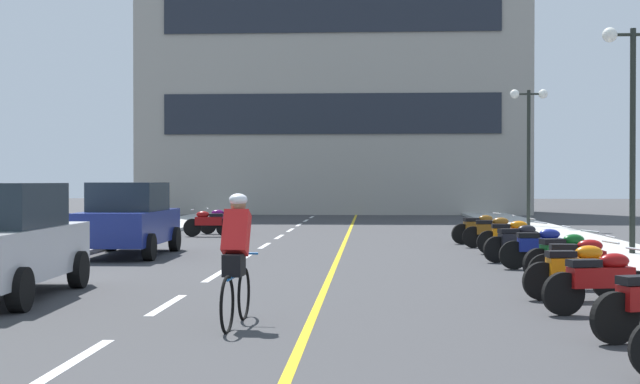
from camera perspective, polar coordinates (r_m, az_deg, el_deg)
name	(u,v)px	position (r m, az deg, el deg)	size (l,w,h in m)	color
ground_plane	(333,249)	(23.92, 0.84, -3.73)	(140.00, 140.00, 0.00)	#38383A
curb_left	(107,238)	(28.12, -13.73, -2.96)	(2.40, 72.00, 0.12)	#A8A8A3
curb_right	(574,240)	(27.58, 16.26, -3.04)	(2.40, 72.00, 0.12)	#A8A8A3
lane_dash_1	(77,359)	(9.51, -15.61, -10.49)	(0.14, 2.20, 0.01)	silver
lane_dash_2	(167,305)	(13.31, -9.97, -7.27)	(0.14, 2.20, 0.01)	silver
lane_dash_3	(215,276)	(17.20, -6.89, -5.46)	(0.14, 2.20, 0.01)	silver
lane_dash_4	(244,258)	(21.13, -4.96, -4.31)	(0.14, 2.20, 0.01)	silver
lane_dash_5	(265,246)	(25.08, -3.64, -3.52)	(0.14, 2.20, 0.01)	silver
lane_dash_6	(279,237)	(29.05, -2.68, -2.94)	(0.14, 2.20, 0.01)	silver
lane_dash_7	(290,230)	(33.02, -1.96, -2.50)	(0.14, 2.20, 0.01)	silver
lane_dash_8	(299,225)	(37.00, -1.39, -2.16)	(0.14, 2.20, 0.01)	silver
lane_dash_9	(306,221)	(40.98, -0.93, -1.88)	(0.14, 2.20, 0.01)	silver
lane_dash_10	(312,217)	(44.97, -0.55, -1.65)	(0.14, 2.20, 0.01)	silver
lane_dash_11	(316,214)	(48.96, -0.23, -1.46)	(0.14, 2.20, 0.01)	silver
centre_line_yellow	(345,241)	(26.90, 1.65, -3.23)	(0.12, 66.00, 0.01)	gold
office_building	(334,57)	(52.51, 0.94, 8.82)	(22.05, 8.35, 18.54)	#9E998E
street_lamp_mid	(633,89)	(22.34, 19.78, 6.34)	(1.46, 0.36, 5.43)	black
street_lamp_far	(529,126)	(35.02, 13.49, 4.19)	(1.46, 0.36, 5.32)	black
parked_car_mid	(129,219)	(22.18, -12.38, -1.72)	(1.97, 4.22, 1.82)	black
motorcycle_3	(602,281)	(12.72, 17.93, -5.53)	(1.68, 0.66, 0.92)	black
motorcycle_4	(577,270)	(14.15, 16.46, -4.90)	(1.70, 0.60, 0.92)	black
motorcycle_5	(579,261)	(15.63, 16.55, -4.37)	(1.70, 0.60, 0.92)	black
motorcycle_6	(565,254)	(17.07, 15.71, -3.94)	(1.64, 0.79, 0.92)	black
motorcycle_7	(541,247)	(18.84, 14.22, -3.50)	(1.70, 0.60, 0.92)	black
motorcycle_8	(519,242)	(20.40, 12.88, -3.18)	(1.66, 0.73, 0.92)	black
motorcycle_9	(511,236)	(22.55, 12.39, -2.81)	(1.70, 0.60, 0.92)	black
motorcycle_10	(494,231)	(24.60, 11.29, -2.52)	(1.70, 0.60, 0.92)	black
motorcycle_11	(480,228)	(26.17, 10.40, -2.32)	(1.67, 0.69, 0.92)	black
motorcycle_12	(208,223)	(29.34, -7.31, -1.99)	(1.70, 0.60, 0.92)	black
motorcycle_13	(223,220)	(30.80, -6.35, -1.86)	(1.67, 0.70, 0.92)	black
cyclist_rider	(236,256)	(11.21, -5.52, -4.21)	(0.42, 1.77, 1.71)	black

